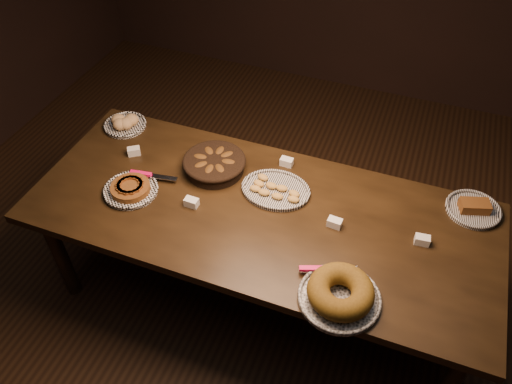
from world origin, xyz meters
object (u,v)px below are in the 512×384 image
(buffet_table, at_px, (260,220))
(apple_tart_plate, at_px, (131,189))
(bundt_cake_plate, at_px, (340,293))
(madeleine_platter, at_px, (275,190))

(buffet_table, bearing_deg, apple_tart_plate, -170.43)
(apple_tart_plate, bearing_deg, buffet_table, 1.18)
(bundt_cake_plate, bearing_deg, apple_tart_plate, -170.16)
(madeleine_platter, bearing_deg, apple_tart_plate, -173.36)
(apple_tart_plate, distance_m, madeleine_platter, 0.76)
(apple_tart_plate, height_order, bundt_cake_plate, bundt_cake_plate)
(buffet_table, height_order, apple_tart_plate, apple_tart_plate)
(buffet_table, relative_size, bundt_cake_plate, 5.98)
(madeleine_platter, bearing_deg, buffet_table, -114.78)
(apple_tart_plate, height_order, madeleine_platter, apple_tart_plate)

